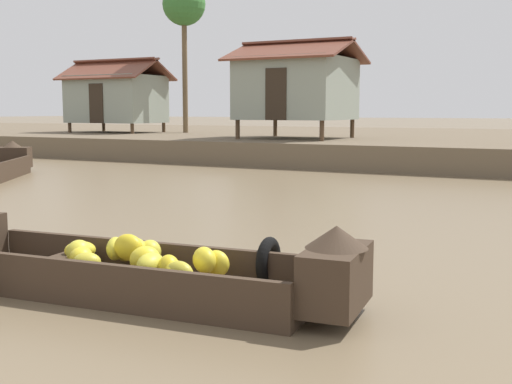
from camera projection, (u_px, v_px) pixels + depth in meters
The scene contains 6 objects.
ground_plane at pixel (234, 215), 11.51m from camera, with size 300.00×300.00×0.00m, color #726047.
riverbank_strip at pixel (444, 144), 27.92m from camera, with size 160.00×20.00×0.82m, color brown.
banana_boat at pixel (127, 266), 6.51m from camera, with size 4.97×2.04×0.86m.
stilt_house_left at pixel (116, 98), 30.61m from camera, with size 4.82×3.30×3.46m.
stilt_house_mid_left at pixel (297, 87), 23.91m from camera, with size 4.39×4.07×3.63m.
palm_tree_near at pixel (184, 7), 29.68m from camera, with size 1.99×1.99×6.92m.
Camera 1 is at (5.57, 0.09, 1.87)m, focal length 45.15 mm.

